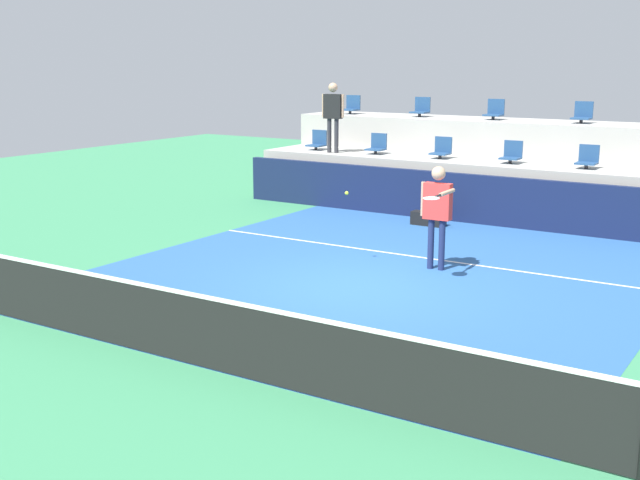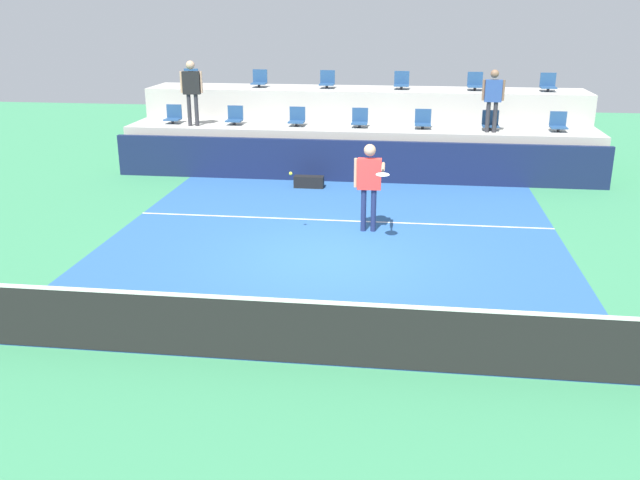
{
  "view_description": "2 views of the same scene",
  "coord_description": "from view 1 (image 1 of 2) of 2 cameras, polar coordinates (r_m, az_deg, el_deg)",
  "views": [
    {
      "loc": [
        6.27,
        -10.91,
        3.6
      ],
      "look_at": [
        0.09,
        -1.18,
        1.02
      ],
      "focal_mm": 45.31,
      "sensor_mm": 36.0,
      "label": 1
    },
    {
      "loc": [
        1.41,
        -11.93,
        4.42
      ],
      "look_at": [
        0.05,
        -1.48,
        0.86
      ],
      "focal_mm": 38.87,
      "sensor_mm": 36.0,
      "label": 2
    }
  ],
  "objects": [
    {
      "name": "stadium_chair_lower_mid_right",
      "position": [
        18.82,
        18.38,
        5.47
      ],
      "size": [
        0.44,
        0.4,
        0.52
      ],
      "color": "#2D2D33",
      "rests_on": "seating_tier_lower"
    },
    {
      "name": "tennis_ball",
      "position": [
        14.31,
        1.9,
        3.33
      ],
      "size": [
        0.07,
        0.07,
        0.07
      ],
      "color": "#CCE033"
    },
    {
      "name": "stadium_chair_lower_mid_left",
      "position": [
        19.94,
        8.59,
        6.34
      ],
      "size": [
        0.44,
        0.4,
        0.52
      ],
      "color": "#2D2D33",
      "rests_on": "seating_tier_lower"
    },
    {
      "name": "court_inner_paint",
      "position": [
        13.93,
        4.5,
        -2.39
      ],
      "size": [
        9.0,
        10.0,
        0.01
      ],
      "primitive_type": "cube",
      "color": "#285693",
      "rests_on": "ground_plane"
    },
    {
      "name": "stadium_chair_lower_left",
      "position": [
        20.72,
        4.06,
        6.68
      ],
      "size": [
        0.44,
        0.4,
        0.52
      ],
      "color": "#2D2D33",
      "rests_on": "seating_tier_lower"
    },
    {
      "name": "court_service_line",
      "position": [
        15.14,
        6.99,
        -1.2
      ],
      "size": [
        9.0,
        0.06,
        0.0
      ],
      "primitive_type": "cube",
      "color": "white",
      "rests_on": "ground_plane"
    },
    {
      "name": "tennis_net",
      "position": [
        9.83,
        -9.36,
        -5.95
      ],
      "size": [
        10.48,
        0.08,
        1.07
      ],
      "color": "black",
      "rests_on": "ground_plane"
    },
    {
      "name": "stadium_chair_lower_far_left",
      "position": [
        21.63,
        -0.17,
        6.96
      ],
      "size": [
        0.44,
        0.4,
        0.52
      ],
      "color": "#2D2D33",
      "rests_on": "seating_tier_lower"
    },
    {
      "name": "spectator_in_grey",
      "position": [
        20.86,
        0.92,
        9.14
      ],
      "size": [
        0.62,
        0.26,
        1.78
      ],
      "color": "#2D2D33",
      "rests_on": "seating_tier_lower"
    },
    {
      "name": "equipment_bag",
      "position": [
        18.06,
        7.66,
        1.5
      ],
      "size": [
        0.76,
        0.28,
        0.3
      ],
      "primitive_type": "cube",
      "color": "black",
      "rests_on": "ground_plane"
    },
    {
      "name": "stadium_chair_upper_left",
      "position": [
        22.1,
        7.15,
        9.19
      ],
      "size": [
        0.44,
        0.4,
        0.52
      ],
      "color": "#2D2D33",
      "rests_on": "seating_tier_upper"
    },
    {
      "name": "ground_plane",
      "position": [
        13.08,
        2.44,
        -3.36
      ],
      "size": [
        40.0,
        40.0,
        0.0
      ],
      "primitive_type": "plane",
      "color": "#388456"
    },
    {
      "name": "tennis_player",
      "position": [
        14.05,
        8.28,
        2.36
      ],
      "size": [
        0.75,
        1.23,
        1.82
      ],
      "color": "navy",
      "rests_on": "ground_plane"
    },
    {
      "name": "stadium_chair_upper_mid_right",
      "position": [
        20.64,
        18.05,
        8.44
      ],
      "size": [
        0.44,
        0.4,
        0.52
      ],
      "color": "#2D2D33",
      "rests_on": "seating_tier_upper"
    },
    {
      "name": "seating_tier_upper",
      "position": [
        21.12,
        14.97,
        5.26
      ],
      "size": [
        13.0,
        1.8,
        2.1
      ],
      "primitive_type": "cube",
      "color": "#ADAAA3",
      "rests_on": "ground_plane"
    },
    {
      "name": "sponsor_backboard",
      "position": [
        18.29,
        11.91,
        2.75
      ],
      "size": [
        13.0,
        0.16,
        1.1
      ],
      "primitive_type": "cube",
      "color": "#141E42",
      "rests_on": "ground_plane"
    },
    {
      "name": "stadium_chair_lower_center",
      "position": [
        19.3,
        13.39,
        5.93
      ],
      "size": [
        0.44,
        0.4,
        0.52
      ],
      "color": "#2D2D33",
      "rests_on": "seating_tier_lower"
    },
    {
      "name": "stadium_chair_upper_far_left",
      "position": [
        23.1,
        2.25,
        9.43
      ],
      "size": [
        0.44,
        0.4,
        0.52
      ],
      "color": "#2D2D33",
      "rests_on": "seating_tier_upper"
    },
    {
      "name": "stadium_chair_upper_mid_left",
      "position": [
        21.3,
        12.23,
        8.88
      ],
      "size": [
        0.44,
        0.4,
        0.52
      ],
      "color": "#2D2D33",
      "rests_on": "seating_tier_upper"
    },
    {
      "name": "seating_tier_lower",
      "position": [
        19.48,
        13.28,
        3.5
      ],
      "size": [
        13.0,
        1.8,
        1.25
      ],
      "primitive_type": "cube",
      "color": "#ADAAA3",
      "rests_on": "ground_plane"
    }
  ]
}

